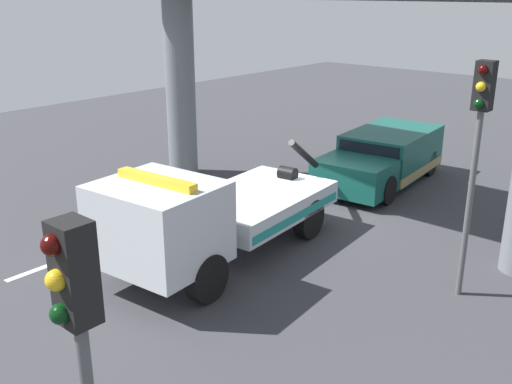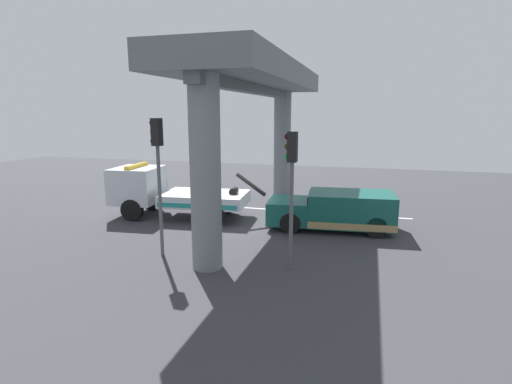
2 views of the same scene
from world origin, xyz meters
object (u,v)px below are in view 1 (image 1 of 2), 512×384
(towed_van_green, at_px, (384,158))
(traffic_light_far, at_px, (478,131))
(traffic_light_mid, at_px, (81,347))
(tow_truck_white, at_px, (205,215))

(towed_van_green, bearing_deg, traffic_light_far, 41.41)
(traffic_light_far, distance_m, traffic_light_mid, 8.51)
(tow_truck_white, relative_size, towed_van_green, 1.37)
(towed_van_green, height_order, traffic_light_far, traffic_light_far)
(tow_truck_white, distance_m, towed_van_green, 7.98)
(traffic_light_far, bearing_deg, towed_van_green, -138.59)
(traffic_light_far, xyz_separation_m, traffic_light_mid, (8.50, 0.00, -0.34))
(towed_van_green, relative_size, traffic_light_far, 1.15)
(towed_van_green, xyz_separation_m, traffic_light_mid, (14.04, 4.89, 2.27))
(towed_van_green, xyz_separation_m, traffic_light_far, (5.54, 4.89, 2.61))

